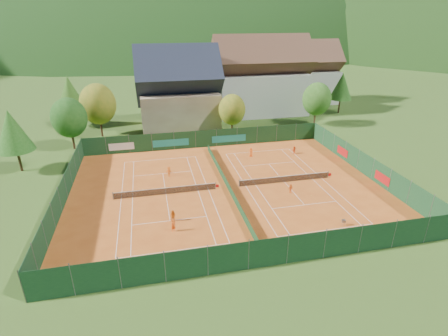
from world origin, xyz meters
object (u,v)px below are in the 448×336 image
(chalet, at_px, (179,93))
(hotel_block_b, at_px, (303,76))
(ball_hopper, at_px, (344,221))
(player_right_far_a, at_px, (251,152))
(hotel_block_a, at_px, (260,80))
(player_left_far, at_px, (169,172))
(player_left_mid, at_px, (173,216))
(player_right_far_b, at_px, (294,150))
(player_right_near, at_px, (291,188))
(player_left_near, at_px, (173,226))

(chalet, relative_size, hotel_block_b, 0.94)
(ball_hopper, height_order, player_right_far_a, player_right_far_a)
(chalet, relative_size, hotel_block_a, 0.75)
(hotel_block_a, xyz_separation_m, hotel_block_b, (14.00, 8.00, -0.76))
(ball_hopper, bearing_deg, player_left_far, 136.01)
(player_left_mid, xyz_separation_m, player_right_far_b, (21.11, 16.29, -0.05))
(hotel_block_a, relative_size, player_right_far_a, 14.80)
(player_left_mid, xyz_separation_m, player_right_far_a, (13.87, 16.62, 0.05))
(chalet, distance_m, player_right_far_b, 26.81)
(ball_hopper, xyz_separation_m, player_right_far_a, (-3.95, 21.48, 0.17))
(player_right_near, relative_size, player_right_far_b, 0.97)
(player_right_near, bearing_deg, player_left_near, 173.25)
(ball_hopper, xyz_separation_m, player_right_near, (-2.63, 8.36, 0.06))
(hotel_block_b, bearing_deg, ball_hopper, -109.68)
(player_left_near, height_order, player_left_mid, player_left_near)
(player_left_near, relative_size, player_right_near, 1.13)
(hotel_block_b, xyz_separation_m, player_right_near, (-22.46, -47.09, -6.00))
(hotel_block_b, bearing_deg, player_left_mid, -126.66)
(hotel_block_a, bearing_deg, player_right_near, -102.21)
(hotel_block_a, height_order, player_left_mid, hotel_block_a)
(ball_hopper, bearing_deg, hotel_block_a, 83.00)
(ball_hopper, height_order, player_right_near, player_right_near)
(hotel_block_b, relative_size, player_left_near, 12.40)
(hotel_block_b, height_order, player_left_mid, hotel_block_b)
(ball_hopper, bearing_deg, player_right_far_a, 100.42)
(hotel_block_b, distance_m, player_right_near, 52.52)
(player_right_far_a, bearing_deg, ball_hopper, 101.28)
(player_left_mid, height_order, player_right_near, player_left_mid)
(player_left_far, height_order, player_right_near, player_left_far)
(player_left_near, xyz_separation_m, player_right_near, (15.32, 5.47, -0.08))
(ball_hopper, xyz_separation_m, player_right_far_b, (3.29, 21.15, 0.08))
(player_right_far_a, bearing_deg, hotel_block_a, -109.77)
(player_left_far, xyz_separation_m, player_right_far_a, (13.39, 4.75, -0.00))
(hotel_block_b, relative_size, ball_hopper, 21.60)
(player_right_far_a, bearing_deg, hotel_block_b, -124.13)
(chalet, xyz_separation_m, player_left_mid, (-4.65, -36.59, -5.94))
(ball_hopper, distance_m, player_left_near, 18.19)
(ball_hopper, height_order, player_right_far_b, player_right_far_b)
(player_right_far_a, bearing_deg, player_right_near, 96.58)
(chalet, distance_m, ball_hopper, 43.92)
(chalet, xyz_separation_m, ball_hopper, (13.17, -41.45, -6.07))
(hotel_block_a, distance_m, player_right_far_b, 27.27)
(player_left_mid, relative_size, player_right_far_a, 0.94)
(player_left_mid, height_order, player_right_far_b, player_left_mid)
(player_left_mid, distance_m, player_left_far, 11.88)
(hotel_block_a, distance_m, hotel_block_b, 16.14)
(ball_hopper, height_order, player_left_mid, player_left_mid)
(player_left_near, height_order, player_right_near, player_left_near)
(chalet, xyz_separation_m, player_left_far, (-4.16, -24.72, -5.89))
(hotel_block_a, relative_size, player_right_far_b, 16.95)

